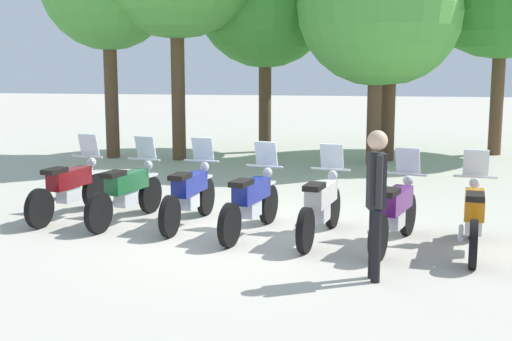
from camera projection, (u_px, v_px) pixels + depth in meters
name	position (u px, v px, depth m)	size (l,w,h in m)	color
ground_plane	(251.00, 233.00, 10.62)	(80.00, 80.00, 0.00)	#BCB7A8
motorcycle_0	(69.00, 187.00, 11.60)	(0.75, 2.17, 1.37)	black
motorcycle_1	(127.00, 191.00, 11.27)	(0.78, 2.16, 1.37)	black
motorcycle_2	(190.00, 193.00, 11.08)	(0.67, 2.18, 1.37)	black
motorcycle_3	(251.00, 201.00, 10.51)	(0.78, 2.15, 1.37)	black
motorcycle_4	(321.00, 205.00, 10.22)	(0.75, 2.17, 1.37)	black
motorcycle_5	(395.00, 211.00, 9.79)	(0.87, 2.11, 1.37)	black
motorcycle_6	(474.00, 215.00, 9.52)	(0.69, 2.18, 1.37)	black
person_0	(376.00, 192.00, 8.19)	(0.28, 0.41, 1.83)	black
tree_3	(377.00, 6.00, 16.86)	(3.96, 3.96, 5.95)	brown
tree_4	(391.00, 14.00, 17.60)	(3.65, 3.65, 5.64)	brown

